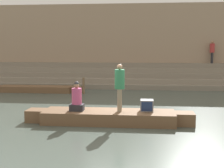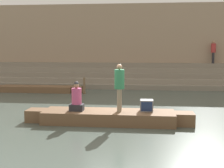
{
  "view_description": "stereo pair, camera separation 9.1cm",
  "coord_description": "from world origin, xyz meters",
  "px_view_note": "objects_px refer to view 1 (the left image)",
  "views": [
    {
      "loc": [
        1.19,
        -12.57,
        2.94
      ],
      "look_at": [
        -0.14,
        0.31,
        1.37
      ],
      "focal_mm": 50.0,
      "sensor_mm": 36.0,
      "label": 1
    },
    {
      "loc": [
        1.28,
        -12.56,
        2.94
      ],
      "look_at": [
        -0.14,
        0.31,
        1.37
      ],
      "focal_mm": 50.0,
      "sensor_mm": 36.0,
      "label": 2
    }
  ],
  "objects_px": {
    "rowboat_main": "(109,117)",
    "person_on_steps": "(212,50)",
    "mooring_post": "(84,86)",
    "moored_boat_shore": "(35,89)",
    "tv_set": "(147,105)",
    "person_rowing": "(77,99)",
    "person_standing": "(120,84)"
  },
  "relations": [
    {
      "from": "tv_set",
      "to": "mooring_post",
      "type": "bearing_deg",
      "value": 115.75
    },
    {
      "from": "mooring_post",
      "to": "person_on_steps",
      "type": "height_order",
      "value": "person_on_steps"
    },
    {
      "from": "person_on_steps",
      "to": "mooring_post",
      "type": "bearing_deg",
      "value": 127.87
    },
    {
      "from": "rowboat_main",
      "to": "moored_boat_shore",
      "type": "bearing_deg",
      "value": 126.03
    },
    {
      "from": "person_standing",
      "to": "person_on_steps",
      "type": "bearing_deg",
      "value": 70.87
    },
    {
      "from": "rowboat_main",
      "to": "person_standing",
      "type": "bearing_deg",
      "value": -6.83
    },
    {
      "from": "tv_set",
      "to": "rowboat_main",
      "type": "bearing_deg",
      "value": -176.59
    },
    {
      "from": "tv_set",
      "to": "person_on_steps",
      "type": "relative_size",
      "value": 0.3
    },
    {
      "from": "rowboat_main",
      "to": "person_standing",
      "type": "relative_size",
      "value": 3.57
    },
    {
      "from": "person_standing",
      "to": "person_on_steps",
      "type": "distance_m",
      "value": 13.51
    },
    {
      "from": "rowboat_main",
      "to": "mooring_post",
      "type": "bearing_deg",
      "value": 108.13
    },
    {
      "from": "person_standing",
      "to": "moored_boat_shore",
      "type": "relative_size",
      "value": 0.3
    },
    {
      "from": "person_standing",
      "to": "person_on_steps",
      "type": "xyz_separation_m",
      "value": [
        5.89,
        12.11,
        1.12
      ]
    },
    {
      "from": "rowboat_main",
      "to": "tv_set",
      "type": "height_order",
      "value": "tv_set"
    },
    {
      "from": "person_standing",
      "to": "person_on_steps",
      "type": "height_order",
      "value": "person_on_steps"
    },
    {
      "from": "person_standing",
      "to": "tv_set",
      "type": "xyz_separation_m",
      "value": [
        1.03,
        0.21,
        -0.82
      ]
    },
    {
      "from": "rowboat_main",
      "to": "person_rowing",
      "type": "distance_m",
      "value": 1.4
    },
    {
      "from": "rowboat_main",
      "to": "tv_set",
      "type": "bearing_deg",
      "value": 6.04
    },
    {
      "from": "mooring_post",
      "to": "person_on_steps",
      "type": "bearing_deg",
      "value": 29.11
    },
    {
      "from": "person_rowing",
      "to": "tv_set",
      "type": "relative_size",
      "value": 2.31
    },
    {
      "from": "moored_boat_shore",
      "to": "person_rowing",
      "type": "bearing_deg",
      "value": -65.78
    },
    {
      "from": "moored_boat_shore",
      "to": "person_on_steps",
      "type": "distance_m",
      "value": 12.97
    },
    {
      "from": "person_rowing",
      "to": "person_on_steps",
      "type": "height_order",
      "value": "person_on_steps"
    },
    {
      "from": "person_rowing",
      "to": "mooring_post",
      "type": "xyz_separation_m",
      "value": [
        -1.17,
        7.28,
        -0.41
      ]
    },
    {
      "from": "mooring_post",
      "to": "person_standing",
      "type": "bearing_deg",
      "value": -68.78
    },
    {
      "from": "person_rowing",
      "to": "mooring_post",
      "type": "bearing_deg",
      "value": 105.41
    },
    {
      "from": "person_rowing",
      "to": "moored_boat_shore",
      "type": "xyz_separation_m",
      "value": [
        -4.44,
        7.79,
        -0.71
      ]
    },
    {
      "from": "mooring_post",
      "to": "moored_boat_shore",
      "type": "bearing_deg",
      "value": 171.13
    },
    {
      "from": "rowboat_main",
      "to": "person_on_steps",
      "type": "height_order",
      "value": "person_on_steps"
    },
    {
      "from": "person_standing",
      "to": "person_rowing",
      "type": "bearing_deg",
      "value": -172.45
    },
    {
      "from": "tv_set",
      "to": "mooring_post",
      "type": "height_order",
      "value": "mooring_post"
    },
    {
      "from": "rowboat_main",
      "to": "mooring_post",
      "type": "height_order",
      "value": "mooring_post"
    }
  ]
}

